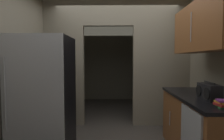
{
  "coord_description": "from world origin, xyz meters",
  "views": [
    {
      "loc": [
        -0.02,
        -2.75,
        1.4
      ],
      "look_at": [
        -0.08,
        0.71,
        1.2
      ],
      "focal_mm": 30.51,
      "sensor_mm": 36.0,
      "label": 1
    }
  ],
  "objects": [
    {
      "name": "boombox",
      "position": [
        1.14,
        -0.39,
        1.0
      ],
      "size": [
        0.16,
        0.37,
        0.22
      ],
      "color": "black",
      "rests_on": "lower_cabinet_run"
    },
    {
      "name": "adjoining_room_shell",
      "position": [
        0.0,
        3.04,
        1.35
      ],
      "size": [
        3.04,
        2.65,
        2.71
      ],
      "color": "gray",
      "rests_on": "ground"
    },
    {
      "name": "kitchen_partition",
      "position": [
        0.06,
        1.26,
        1.46
      ],
      "size": [
        3.04,
        0.12,
        2.71
      ],
      "color": "gray",
      "rests_on": "ground"
    },
    {
      "name": "refrigerator",
      "position": [
        -1.09,
        0.03,
        0.86
      ],
      "size": [
        0.81,
        0.78,
        1.73
      ],
      "color": "black",
      "rests_on": "ground"
    },
    {
      "name": "lower_cabinet_run",
      "position": [
        1.17,
        -0.15,
        0.45
      ],
      "size": [
        0.69,
        1.64,
        0.9
      ],
      "color": "brown",
      "rests_on": "ground"
    },
    {
      "name": "book_stack",
      "position": [
        1.1,
        -0.78,
        0.94
      ],
      "size": [
        0.15,
        0.17,
        0.08
      ],
      "color": "#388C47",
      "rests_on": "lower_cabinet_run"
    },
    {
      "name": "upper_cabinet_counterside",
      "position": [
        1.17,
        -0.15,
        1.83
      ],
      "size": [
        0.36,
        1.48,
        0.67
      ],
      "color": "brown"
    }
  ]
}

